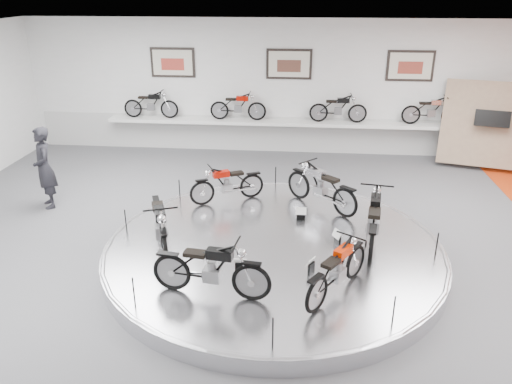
# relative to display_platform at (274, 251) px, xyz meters

# --- Properties ---
(floor) EXTENTS (16.00, 16.00, 0.00)m
(floor) POSITION_rel_display_platform_xyz_m (0.00, -0.30, -0.15)
(floor) COLOR #4F4F52
(floor) RESTS_ON ground
(ceiling) EXTENTS (16.00, 16.00, 0.00)m
(ceiling) POSITION_rel_display_platform_xyz_m (0.00, -0.30, 3.85)
(ceiling) COLOR white
(ceiling) RESTS_ON wall_back
(wall_back) EXTENTS (16.00, 0.00, 16.00)m
(wall_back) POSITION_rel_display_platform_xyz_m (0.00, 6.70, 1.85)
(wall_back) COLOR white
(wall_back) RESTS_ON floor
(dado_band) EXTENTS (15.68, 0.04, 1.10)m
(dado_band) POSITION_rel_display_platform_xyz_m (0.00, 6.68, 0.40)
(dado_band) COLOR #BCBCBA
(dado_band) RESTS_ON floor
(display_platform) EXTENTS (6.40, 6.40, 0.30)m
(display_platform) POSITION_rel_display_platform_xyz_m (0.00, 0.00, 0.00)
(display_platform) COLOR silver
(display_platform) RESTS_ON floor
(platform_rim) EXTENTS (6.40, 6.40, 0.10)m
(platform_rim) POSITION_rel_display_platform_xyz_m (0.00, 0.00, 0.12)
(platform_rim) COLOR #B2B2BA
(platform_rim) RESTS_ON display_platform
(shelf) EXTENTS (11.00, 0.55, 0.10)m
(shelf) POSITION_rel_display_platform_xyz_m (0.00, 6.40, 0.85)
(shelf) COLOR silver
(shelf) RESTS_ON wall_back
(poster_left) EXTENTS (1.35, 0.06, 0.88)m
(poster_left) POSITION_rel_display_platform_xyz_m (-3.50, 6.66, 2.55)
(poster_left) COLOR beige
(poster_left) RESTS_ON wall_back
(poster_center) EXTENTS (1.35, 0.06, 0.88)m
(poster_center) POSITION_rel_display_platform_xyz_m (0.00, 6.66, 2.55)
(poster_center) COLOR beige
(poster_center) RESTS_ON wall_back
(poster_right) EXTENTS (1.35, 0.06, 0.88)m
(poster_right) POSITION_rel_display_platform_xyz_m (3.50, 6.66, 2.55)
(poster_right) COLOR beige
(poster_right) RESTS_ON wall_back
(display_panel) EXTENTS (2.56, 1.52, 2.30)m
(display_panel) POSITION_rel_display_platform_xyz_m (5.60, 5.80, 1.10)
(display_panel) COLOR #987F62
(display_panel) RESTS_ON floor
(shelf_bike_a) EXTENTS (1.22, 0.43, 0.73)m
(shelf_bike_a) POSITION_rel_display_platform_xyz_m (-4.20, 6.40, 1.27)
(shelf_bike_a) COLOR black
(shelf_bike_a) RESTS_ON shelf
(shelf_bike_b) EXTENTS (1.22, 0.43, 0.73)m
(shelf_bike_b) POSITION_rel_display_platform_xyz_m (-1.50, 6.40, 1.27)
(shelf_bike_b) COLOR #970C02
(shelf_bike_b) RESTS_ON shelf
(shelf_bike_c) EXTENTS (1.22, 0.43, 0.73)m
(shelf_bike_c) POSITION_rel_display_platform_xyz_m (1.50, 6.40, 1.27)
(shelf_bike_c) COLOR black
(shelf_bike_c) RESTS_ON shelf
(shelf_bike_d) EXTENTS (1.22, 0.43, 0.73)m
(shelf_bike_d) POSITION_rel_display_platform_xyz_m (4.20, 6.40, 1.27)
(shelf_bike_d) COLOR #BCBBC1
(shelf_bike_d) RESTS_ON shelf
(bike_a) EXTENTS (0.92, 1.90, 1.07)m
(bike_a) POSITION_rel_display_platform_xyz_m (1.85, 0.14, 0.69)
(bike_a) COLOR black
(bike_a) RESTS_ON display_platform
(bike_b) EXTENTS (1.65, 1.59, 0.99)m
(bike_b) POSITION_rel_display_platform_xyz_m (0.92, 1.81, 0.65)
(bike_b) COLOR #BCBBC1
(bike_b) RESTS_ON display_platform
(bike_c) EXTENTS (1.56, 1.14, 0.87)m
(bike_c) POSITION_rel_display_platform_xyz_m (-1.18, 1.94, 0.59)
(bike_c) COLOR #970C02
(bike_c) RESTS_ON display_platform
(bike_d) EXTENTS (1.20, 1.86, 1.03)m
(bike_d) POSITION_rel_display_platform_xyz_m (-2.06, -0.39, 0.67)
(bike_d) COLOR black
(bike_d) RESTS_ON display_platform
(bike_e) EXTENTS (1.71, 0.79, 0.97)m
(bike_e) POSITION_rel_display_platform_xyz_m (-0.88, -1.76, 0.63)
(bike_e) COLOR black
(bike_e) RESTS_ON display_platform
(bike_f) EXTENTS (1.28, 1.57, 0.90)m
(bike_f) POSITION_rel_display_platform_xyz_m (1.09, -1.54, 0.60)
(bike_f) COLOR #C22100
(bike_f) RESTS_ON display_platform
(visitor) EXTENTS (0.78, 0.84, 1.92)m
(visitor) POSITION_rel_display_platform_xyz_m (-5.44, 1.94, 0.81)
(visitor) COLOR black
(visitor) RESTS_ON floor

